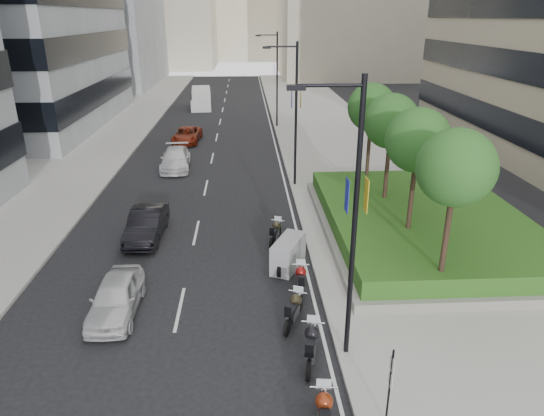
{
  "coord_description": "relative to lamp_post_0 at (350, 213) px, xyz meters",
  "views": [
    {
      "loc": [
        1.15,
        -11.9,
        10.41
      ],
      "look_at": [
        2.32,
        9.17,
        2.0
      ],
      "focal_mm": 32.0,
      "sensor_mm": 36.0,
      "label": 1
    }
  ],
  "objects": [
    {
      "name": "motorcycle_3",
      "position": [
        -1.39,
        1.88,
        -4.51
      ],
      "size": [
        0.98,
        1.97,
        1.04
      ],
      "rotation": [
        0.0,
        0.0,
        1.18
      ],
      "color": "black",
      "rests_on": "ground"
    },
    {
      "name": "motorcycle_5",
      "position": [
        -1.23,
        6.03,
        -4.39
      ],
      "size": [
        1.75,
        2.41,
        1.35
      ],
      "rotation": [
        0.0,
        0.0,
        1.14
      ],
      "color": "black",
      "rests_on": "ground"
    },
    {
      "name": "motorcycle_2",
      "position": [
        -1.03,
        -0.24,
        -4.46
      ],
      "size": [
        0.82,
        2.26,
        1.14
      ],
      "rotation": [
        0.0,
        0.0,
        1.35
      ],
      "color": "black",
      "rests_on": "ground"
    },
    {
      "name": "tree_1",
      "position": [
        4.36,
        7.0,
        0.36
      ],
      "size": [
        2.8,
        2.8,
        6.3
      ],
      "color": "#332319",
      "rests_on": "planter"
    },
    {
      "name": "lamp_post_1",
      "position": [
        0.0,
        17.0,
        0.0
      ],
      "size": [
        2.34,
        0.45,
        9.0
      ],
      "color": "black",
      "rests_on": "ground"
    },
    {
      "name": "hedge",
      "position": [
        5.86,
        9.0,
        -4.12
      ],
      "size": [
        9.4,
        13.4,
        0.8
      ],
      "primitive_type": "cube",
      "color": "#1A4E16",
      "rests_on": "planter"
    },
    {
      "name": "delivery_van",
      "position": [
        -8.18,
        45.88,
        -3.97
      ],
      "size": [
        2.59,
        5.74,
        2.34
      ],
      "rotation": [
        0.0,
        0.0,
        0.09
      ],
      "color": "silver",
      "rests_on": "ground"
    },
    {
      "name": "tree_2",
      "position": [
        4.36,
        11.0,
        0.36
      ],
      "size": [
        2.8,
        2.8,
        6.3
      ],
      "color": "#332319",
      "rests_on": "planter"
    },
    {
      "name": "car_d",
      "position": [
        -8.13,
        29.27,
        -4.42
      ],
      "size": [
        2.46,
        4.81,
        1.3
      ],
      "primitive_type": "imported",
      "rotation": [
        0.0,
        0.0,
        -0.07
      ],
      "color": "maroon",
      "rests_on": "ground"
    },
    {
      "name": "motorcycle_4",
      "position": [
        -0.91,
        3.92,
        -4.51
      ],
      "size": [
        0.7,
        2.09,
        1.04
      ],
      "rotation": [
        0.0,
        0.0,
        1.48
      ],
      "color": "black",
      "rests_on": "ground"
    },
    {
      "name": "sidewalk_left",
      "position": [
        -16.14,
        29.0,
        -4.99
      ],
      "size": [
        8.0,
        100.0,
        0.15
      ],
      "primitive_type": "cube",
      "color": "#9E9B93",
      "rests_on": "ground"
    },
    {
      "name": "lane_edge",
      "position": [
        -0.44,
        29.0,
        -5.06
      ],
      "size": [
        0.12,
        100.0,
        0.01
      ],
      "primitive_type": "cube",
      "color": "silver",
      "rests_on": "ground"
    },
    {
      "name": "motorcycle_6",
      "position": [
        -1.63,
        8.65,
        -4.53
      ],
      "size": [
        0.83,
        1.93,
        0.99
      ],
      "rotation": [
        0.0,
        0.0,
        1.26
      ],
      "color": "black",
      "rests_on": "ground"
    },
    {
      "name": "ground",
      "position": [
        -4.14,
        -1.0,
        -5.07
      ],
      "size": [
        160.0,
        160.0,
        0.0
      ],
      "primitive_type": "plane",
      "color": "black",
      "rests_on": "ground"
    },
    {
      "name": "motorcycle_1",
      "position": [
        -1.08,
        -3.2,
        -4.46
      ],
      "size": [
        0.76,
        2.27,
        1.13
      ],
      "rotation": [
        0.0,
        0.0,
        1.47
      ],
      "color": "black",
      "rests_on": "ground"
    },
    {
      "name": "car_a",
      "position": [
        -7.92,
        2.86,
        -4.37
      ],
      "size": [
        1.66,
        4.07,
        1.38
      ],
      "primitive_type": "imported",
      "rotation": [
        0.0,
        0.0,
        0.01
      ],
      "color": "silver",
      "rests_on": "ground"
    },
    {
      "name": "lamp_post_0",
      "position": [
        0.0,
        0.0,
        0.0
      ],
      "size": [
        2.34,
        0.45,
        9.0
      ],
      "color": "black",
      "rests_on": "ground"
    },
    {
      "name": "parking_sign",
      "position": [
        0.66,
        -3.0,
        -3.61
      ],
      "size": [
        0.06,
        0.32,
        2.5
      ],
      "color": "black",
      "rests_on": "ground"
    },
    {
      "name": "tree_3",
      "position": [
        4.36,
        15.0,
        0.36
      ],
      "size": [
        2.8,
        2.8,
        6.3
      ],
      "color": "#332319",
      "rests_on": "planter"
    },
    {
      "name": "tree_0",
      "position": [
        4.36,
        3.0,
        0.36
      ],
      "size": [
        2.8,
        2.8,
        6.3
      ],
      "color": "#332319",
      "rests_on": "planter"
    },
    {
      "name": "lamp_post_2",
      "position": [
        0.0,
        35.0,
        0.0
      ],
      "size": [
        2.34,
        0.45,
        9.0
      ],
      "color": "black",
      "rests_on": "ground"
    },
    {
      "name": "planter",
      "position": [
        5.86,
        9.0,
        -4.72
      ],
      "size": [
        10.0,
        14.0,
        0.4
      ],
      "primitive_type": "cube",
      "color": "gray",
      "rests_on": "sidewalk_right"
    },
    {
      "name": "car_c",
      "position": [
        -8.11,
        21.42,
        -4.35
      ],
      "size": [
        2.29,
        5.04,
        1.43
      ],
      "primitive_type": "imported",
      "rotation": [
        0.0,
        0.0,
        0.06
      ],
      "color": "silver",
      "rests_on": "ground"
    },
    {
      "name": "car_b",
      "position": [
        -8.02,
        9.52,
        -4.34
      ],
      "size": [
        1.62,
        4.46,
        1.46
      ],
      "primitive_type": "imported",
      "rotation": [
        0.0,
        0.0,
        -0.02
      ],
      "color": "black",
      "rests_on": "ground"
    },
    {
      "name": "lane_centre",
      "position": [
        -5.64,
        29.0,
        -5.06
      ],
      "size": [
        0.12,
        100.0,
        0.01
      ],
      "primitive_type": "cube",
      "color": "silver",
      "rests_on": "ground"
    },
    {
      "name": "sidewalk_right",
      "position": [
        4.86,
        29.0,
        -4.99
      ],
      "size": [
        10.0,
        100.0,
        0.15
      ],
      "primitive_type": "cube",
      "color": "#9E9B93",
      "rests_on": "ground"
    }
  ]
}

